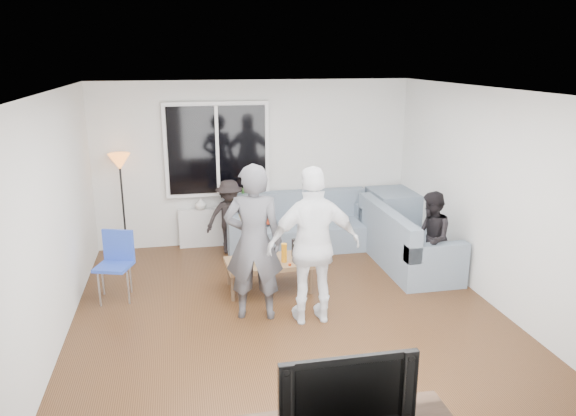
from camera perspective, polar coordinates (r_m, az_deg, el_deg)
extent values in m
cube|color=#56351C|center=(6.53, 0.19, -11.41)|extent=(5.00, 5.50, 0.04)
cube|color=white|center=(5.81, 0.21, 12.40)|extent=(5.00, 5.50, 0.04)
cube|color=silver|center=(8.70, -3.49, 4.75)|extent=(5.00, 0.04, 2.60)
cube|color=silver|center=(3.56, 9.43, -12.39)|extent=(5.00, 0.04, 2.60)
cube|color=silver|center=(6.08, -23.78, -1.49)|extent=(0.04, 5.50, 2.60)
cube|color=silver|center=(6.98, 20.91, 0.94)|extent=(0.04, 5.50, 2.60)
cube|color=white|center=(8.51, -7.47, 6.11)|extent=(1.62, 0.06, 1.47)
cube|color=black|center=(8.47, -7.45, 6.07)|extent=(1.50, 0.02, 1.35)
cube|color=white|center=(8.46, -7.44, 6.06)|extent=(0.05, 0.03, 1.35)
cube|color=silver|center=(8.77, -7.16, -1.94)|extent=(1.30, 0.12, 0.62)
imported|color=#35702C|center=(8.64, -4.71, 1.24)|extent=(0.20, 0.16, 0.36)
imported|color=silver|center=(8.61, -9.17, 0.45)|extent=(0.21, 0.21, 0.19)
cube|color=slate|center=(9.03, 11.43, -0.85)|extent=(0.85, 0.85, 0.85)
cube|color=#BB8F1B|center=(8.36, -4.22, -1.30)|extent=(0.45, 0.41, 0.14)
cube|color=maroon|center=(8.47, -2.96, -1.07)|extent=(0.36, 0.30, 0.13)
cube|color=olive|center=(7.12, -2.00, -7.05)|extent=(1.13, 0.66, 0.40)
cylinder|color=maroon|center=(7.07, -2.52, -4.76)|extent=(0.17, 0.17, 0.17)
imported|color=#47474C|center=(6.17, -3.62, -3.65)|extent=(0.74, 0.56, 1.83)
imported|color=white|center=(6.07, 2.75, -4.03)|extent=(1.06, 0.44, 1.81)
imported|color=black|center=(7.41, 14.75, -3.11)|extent=(0.65, 0.73, 1.26)
imported|color=black|center=(8.37, -6.16, -0.89)|extent=(0.81, 0.56, 1.15)
imported|color=black|center=(4.04, 5.95, -18.06)|extent=(0.99, 0.13, 0.57)
cylinder|color=#36931A|center=(6.87, -3.06, -5.05)|extent=(0.08, 0.08, 0.24)
cylinder|color=orange|center=(7.06, -4.51, -4.53)|extent=(0.07, 0.07, 0.24)
cylinder|color=black|center=(7.18, 0.65, -4.15)|extent=(0.07, 0.07, 0.23)
cylinder|color=orange|center=(6.96, -0.41, -4.73)|extent=(0.07, 0.07, 0.25)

